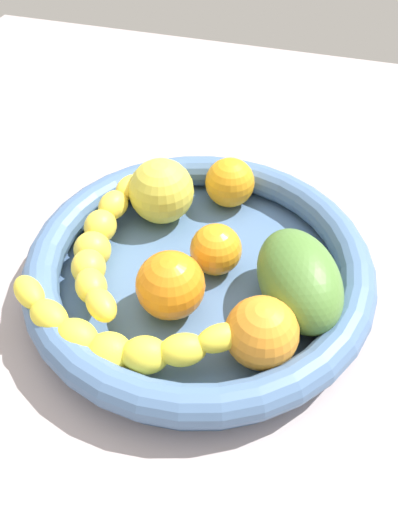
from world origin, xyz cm
name	(u,v)px	position (x,y,z in cm)	size (l,w,h in cm)	color
kitchen_counter	(199,294)	(0.00, 0.00, 1.50)	(120.00, 120.00, 3.00)	#A19494
fruit_bowl	(199,268)	(0.00, 0.00, 5.67)	(35.64, 35.64, 5.18)	#496A97
banana_draped_left	(113,338)	(4.43, 11.63, 7.24)	(23.13, 7.23, 4.92)	yellow
banana_draped_right	(100,245)	(10.35, 1.12, 7.27)	(9.40, 21.41, 4.96)	yellow
orange_front	(170,285)	(1.39, 4.82, 7.85)	(6.69, 6.69, 6.69)	orange
orange_mid_left	(226,182)	(0.42, -12.70, 7.42)	(5.83, 5.83, 5.83)	orange
orange_mid_right	(262,333)	(-8.03, 7.74, 7.80)	(6.61, 6.61, 6.61)	orange
orange_rear	(216,249)	(-1.32, -1.68, 7.20)	(5.40, 5.40, 5.40)	orange
mango_green	(299,280)	(-10.19, 1.00, 8.22)	(12.10, 7.52, 7.43)	#4F7D35
apple_yellow	(161,191)	(6.80, -7.97, 8.21)	(7.41, 7.41, 7.41)	gold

